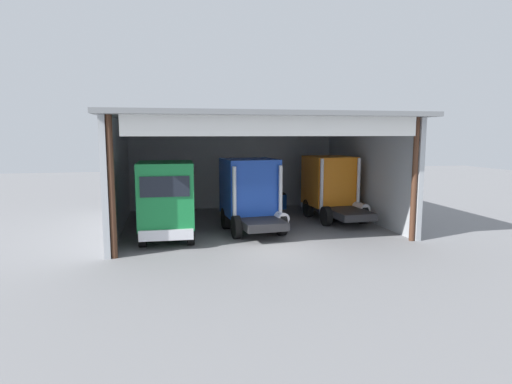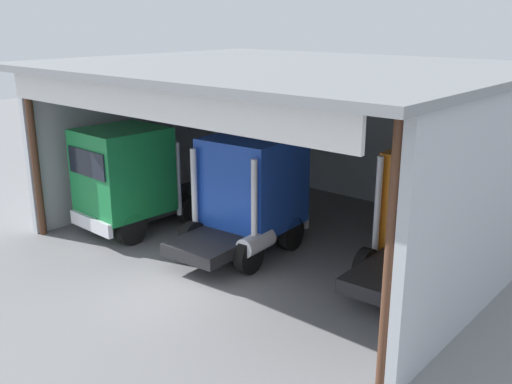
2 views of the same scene
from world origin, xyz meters
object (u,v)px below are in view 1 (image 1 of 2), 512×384
oil_drum (282,202)px  tool_cart (278,201)px  truck_green_center_right_bay (166,200)px  truck_blue_center_bay (251,193)px  truck_orange_right_bay (331,186)px

oil_drum → tool_cart: bearing=148.2°
oil_drum → truck_green_center_right_bay: bearing=-136.4°
tool_cart → oil_drum: bearing=-31.8°
truck_green_center_right_bay → truck_blue_center_bay: bearing=-160.0°
truck_blue_center_bay → tool_cart: size_ratio=4.71×
truck_blue_center_bay → tool_cart: 6.57m
oil_drum → truck_orange_right_bay: bearing=-63.3°
truck_orange_right_bay → truck_green_center_right_bay: bearing=-162.6°
oil_drum → tool_cart: size_ratio=0.92×
truck_orange_right_bay → oil_drum: size_ratio=5.78×
truck_blue_center_bay → tool_cart: truck_blue_center_bay is taller
truck_orange_right_bay → tool_cart: 4.51m
truck_blue_center_bay → oil_drum: size_ratio=5.10×
truck_orange_right_bay → tool_cart: (-2.07, 3.77, -1.34)m
truck_orange_right_bay → tool_cart: size_ratio=5.34×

